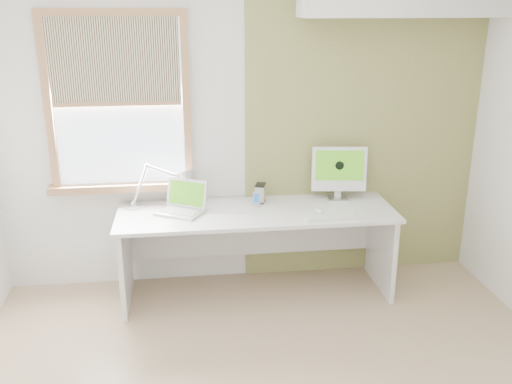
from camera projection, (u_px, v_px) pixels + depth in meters
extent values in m
cube|color=white|center=(245.00, 130.00, 4.62)|extent=(4.00, 0.02, 2.60)
cube|color=olive|center=(363.00, 128.00, 4.73)|extent=(2.00, 0.02, 2.60)
cube|color=#A47148|center=(48.00, 105.00, 4.32)|extent=(0.06, 0.06, 1.42)
cube|color=#A47148|center=(186.00, 102.00, 4.45)|extent=(0.06, 0.06, 1.42)
cube|color=#A47148|center=(111.00, 12.00, 4.17)|extent=(1.00, 0.06, 0.06)
cube|color=#A47148|center=(124.00, 187.00, 4.58)|extent=(1.20, 0.14, 0.06)
cube|color=#D1E2F9|center=(118.00, 103.00, 4.40)|extent=(1.00, 0.01, 1.30)
cube|color=beige|center=(114.00, 61.00, 4.26)|extent=(0.98, 0.02, 0.65)
cube|color=#A47148|center=(118.00, 104.00, 4.36)|extent=(0.98, 0.03, 0.03)
cube|color=silver|center=(257.00, 213.00, 4.46)|extent=(2.20, 0.70, 0.03)
cube|color=silver|center=(125.00, 262.00, 4.45)|extent=(0.04, 0.64, 0.70)
cube|color=silver|center=(381.00, 248.00, 4.70)|extent=(0.04, 0.64, 0.70)
cube|color=silver|center=(252.00, 228.00, 4.84)|extent=(2.08, 0.02, 0.48)
cylinder|color=silver|center=(134.00, 206.00, 4.53)|extent=(0.16, 0.16, 0.02)
sphere|color=silver|center=(133.00, 204.00, 4.53)|extent=(0.05, 0.05, 0.04)
cylinder|color=silver|center=(140.00, 185.00, 4.49)|extent=(0.15, 0.03, 0.32)
sphere|color=silver|center=(147.00, 166.00, 4.45)|extent=(0.04, 0.04, 0.04)
cylinder|color=silver|center=(165.00, 172.00, 4.47)|extent=(0.29, 0.05, 0.12)
sphere|color=silver|center=(184.00, 178.00, 4.49)|extent=(0.04, 0.04, 0.04)
cone|color=silver|center=(187.00, 181.00, 4.51)|extent=(0.24, 0.26, 0.20)
cube|color=silver|center=(180.00, 212.00, 4.40)|extent=(0.42, 0.38, 0.02)
cube|color=#B2B5B7|center=(180.00, 211.00, 4.40)|extent=(0.33, 0.27, 0.00)
cube|color=silver|center=(187.00, 193.00, 4.47)|extent=(0.34, 0.23, 0.23)
cube|color=#397A13|center=(186.00, 193.00, 4.46)|extent=(0.29, 0.20, 0.18)
cylinder|color=silver|center=(256.00, 205.00, 4.55)|extent=(0.08, 0.08, 0.02)
cube|color=silver|center=(256.00, 198.00, 4.53)|extent=(0.05, 0.02, 0.11)
cube|color=#194C99|center=(256.00, 198.00, 4.52)|extent=(0.04, 0.01, 0.08)
cube|color=silver|center=(260.00, 193.00, 4.63)|extent=(0.10, 0.13, 0.15)
cube|color=black|center=(260.00, 185.00, 4.61)|extent=(0.11, 0.14, 0.01)
cube|color=black|center=(260.00, 201.00, 4.65)|extent=(0.11, 0.14, 0.01)
cube|color=silver|center=(338.00, 198.00, 4.72)|extent=(0.18, 0.17, 0.01)
cube|color=silver|center=(338.00, 189.00, 4.72)|extent=(0.06, 0.03, 0.15)
cube|color=white|center=(339.00, 169.00, 4.66)|extent=(0.46, 0.14, 0.37)
cube|color=#397A13|center=(340.00, 165.00, 4.62)|extent=(0.40, 0.08, 0.25)
cylinder|color=black|center=(340.00, 166.00, 4.62)|extent=(0.07, 0.02, 0.07)
cube|color=white|center=(332.00, 217.00, 4.30)|extent=(0.42, 0.13, 0.02)
cube|color=white|center=(332.00, 216.00, 4.30)|extent=(0.39, 0.10, 0.00)
ellipsoid|color=white|center=(319.00, 211.00, 4.41)|extent=(0.07, 0.11, 0.03)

